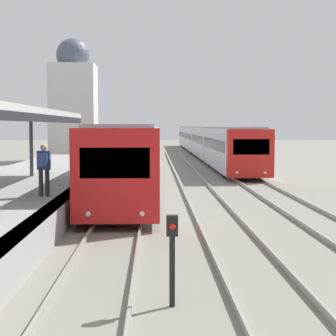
% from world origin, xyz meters
% --- Properties ---
extents(person_on_platform, '(0.40, 0.40, 1.66)m').
position_xyz_m(person_on_platform, '(-2.36, 13.56, 1.88)').
color(person_on_platform, '#2D2D33').
rests_on(person_on_platform, station_platform).
extents(train_near, '(2.62, 60.07, 3.18)m').
position_xyz_m(train_near, '(0.00, 42.00, 1.76)').
color(train_near, red).
rests_on(train_near, ground_plane).
extents(train_far, '(2.59, 58.55, 3.07)m').
position_xyz_m(train_far, '(6.47, 55.54, 1.70)').
color(train_far, red).
rests_on(train_far, ground_plane).
extents(signal_post_near, '(0.20, 0.21, 1.60)m').
position_xyz_m(signal_post_near, '(1.44, 5.25, 1.00)').
color(signal_post_near, black).
rests_on(signal_post_near, ground_plane).
extents(distant_domed_building, '(4.00, 4.00, 10.94)m').
position_xyz_m(distant_domed_building, '(-6.07, 46.68, 5.14)').
color(distant_domed_building, silver).
rests_on(distant_domed_building, ground_plane).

